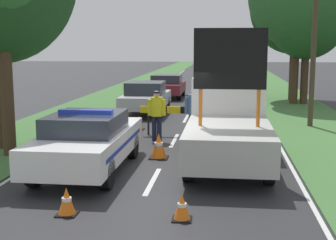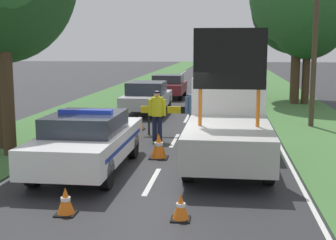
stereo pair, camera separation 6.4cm
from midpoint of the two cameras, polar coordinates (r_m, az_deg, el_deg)
The scene contains 20 objects.
ground_plane at distance 11.83m, azimuth -1.41°, elevation -6.29°, with size 160.00×160.00×0.00m, color #28282B.
lane_markings at distance 27.42m, azimuth 3.37°, elevation 2.51°, with size 6.90×64.41×0.01m.
grass_verge_left at distance 32.18m, azimuth -5.53°, elevation 3.47°, with size 3.46×120.00×0.03m.
grass_verge_right at distance 31.64m, azimuth 13.34°, elevation 3.18°, with size 3.46×120.00×0.03m.
police_car at distance 11.91m, azimuth -9.88°, elevation -2.47°, with size 1.92×4.83×1.58m.
work_truck at distance 12.74m, azimuth 7.22°, elevation -0.32°, with size 2.08×5.26×3.54m.
road_barrier at distance 16.34m, azimuth 1.42°, elevation 1.01°, with size 2.85×0.08×1.02m.
police_officer at distance 15.41m, azimuth -1.51°, elevation 1.09°, with size 0.60×0.38×1.67m.
pedestrian_civilian at distance 15.74m, azimuth 3.05°, elevation 1.33°, with size 0.62×0.40×1.73m.
traffic_cone_near_police at distance 17.62m, azimuth -3.67°, elevation -0.31°, with size 0.39×0.39×0.54m.
traffic_cone_centre_front at distance 9.05m, azimuth -12.45°, elevation -9.67°, with size 0.38×0.38×0.53m.
traffic_cone_near_truck at distance 15.27m, azimuth 7.85°, elevation -1.79°, with size 0.41×0.41×0.57m.
traffic_cone_behind_barrier at distance 8.60m, azimuth 1.50°, elevation -10.56°, with size 0.35×0.35×0.50m.
traffic_cone_lane_edge at distance 13.11m, azimuth -1.28°, elevation -3.17°, with size 0.52×0.52×0.71m.
queued_car_sedan_silver at distance 21.67m, azimuth -2.80°, elevation 2.81°, with size 1.86×4.21×1.48m.
queued_car_wagon_maroon at distance 28.32m, azimuth -0.19°, elevation 4.19°, with size 1.95×3.95×1.40m.
queued_car_van_white at distance 35.07m, azimuth 7.37°, elevation 5.13°, with size 1.71×4.33×1.48m.
roadside_tree_near_right at distance 28.05m, azimuth 15.24°, elevation 13.21°, with size 5.13×5.13×8.02m.
roadside_tree_mid_left at distance 26.18m, azimuth 16.53°, elevation 11.80°, with size 4.11×4.11×6.73m.
utility_pole at distance 18.81m, azimuth 17.34°, elevation 10.57°, with size 1.20×0.20×7.29m.
Camera 1 is at (1.62, -11.29, 3.14)m, focal length 50.00 mm.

